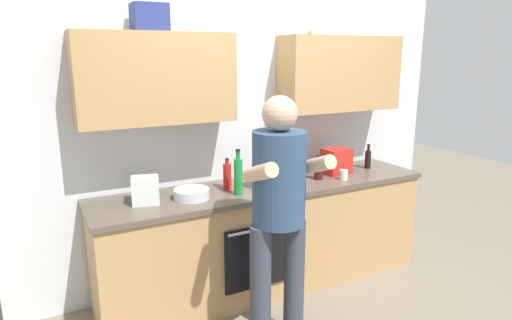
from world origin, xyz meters
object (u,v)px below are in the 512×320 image
Objects in this scene: bottle_syrup at (269,161)px; bottle_soy at (368,159)px; person_standing at (279,205)px; mixing_bowl at (192,194)px; grocery_bag_crisps at (336,161)px; bottle_juice at (296,171)px; grocery_bag_produce at (145,190)px; bottle_hotsauce at (227,176)px; bottle_wine at (319,169)px; bottle_soda at (238,175)px; cup_coffee at (344,175)px; potted_herb at (264,169)px.

bottle_soy is at bearing -9.81° from bottle_syrup.
mixing_bowl is at bearing 116.40° from person_standing.
bottle_syrup reaches higher than grocery_bag_crisps.
bottle_juice is 1.16m from grocery_bag_produce.
bottle_syrup is 0.62m from grocery_bag_crisps.
bottle_syrup is at bearing 18.01° from bottle_hotsauce.
bottle_wine is at bearing 23.34° from bottle_juice.
person_standing reaches higher than bottle_juice.
bottle_hotsauce is at bearing 94.31° from bottle_soda.
cup_coffee is (0.97, -0.05, -0.11)m from bottle_soda.
grocery_bag_produce is at bearing -170.17° from bottle_syrup.
bottle_soda is at bearing -167.39° from potted_herb.
bottle_juice is 0.25m from potted_herb.
bottle_juice is 0.40m from bottle_syrup.
potted_herb is 0.80m from grocery_bag_crisps.
grocery_bag_produce is (-1.13, -0.20, -0.04)m from bottle_syrup.
potted_herb is (0.26, -0.12, 0.05)m from bottle_hotsauce.
bottle_soy is at bearing 24.81° from cup_coffee.
bottle_juice reaches higher than potted_herb.
bottle_syrup reaches higher than mixing_bowl.
bottle_soy is at bearing 0.61° from grocery_bag_crisps.
mixing_bowl is 1.13× the size of grocery_bag_crisps.
bottle_juice is 4.04× the size of cup_coffee.
bottle_juice is (0.47, 0.55, 0.04)m from person_standing.
bottle_soy is (0.63, 0.10, 0.00)m from bottle_wine.
bottle_soy is 0.49m from cup_coffee.
bottle_soda reaches higher than grocery_bag_crisps.
bottle_soda is (-0.45, -0.33, 0.01)m from bottle_syrup.
bottle_soda is at bearing -11.89° from mixing_bowl.
cup_coffee is at bearing -155.19° from bottle_soy.
cup_coffee is 1.33m from mixing_bowl.
grocery_bag_produce is (-0.33, 0.06, 0.06)m from mixing_bowl.
mixing_bowl is 1.40× the size of grocery_bag_produce.
person_standing is 5.45× the size of bottle_syrup.
bottle_soy is 2.70× the size of cup_coffee.
bottle_soda reaches higher than cup_coffee.
bottle_hotsauce is 0.49m from bottle_syrup.
bottle_juice is 0.98× the size of bottle_soda.
grocery_bag_crisps is (1.06, -0.02, 0.01)m from bottle_hotsauce.
grocery_bag_crisps is at bearing 70.01° from cup_coffee.
bottle_soda is (-0.79, -0.07, 0.06)m from bottle_wine.
grocery_bag_produce is (-0.67, 0.13, -0.06)m from bottle_soda.
bottle_soy is 1.77m from mixing_bowl.
person_standing is 6.23× the size of potted_herb.
mixing_bowl is at bearing 168.11° from bottle_soda.
bottle_hotsauce reaches higher than bottle_wine.
cup_coffee is 1.66m from grocery_bag_produce.
bottle_juice is 0.62m from grocery_bag_crisps.
grocery_bag_produce is at bearing -179.22° from bottle_soy.
grocery_bag_produce is (-1.72, -0.02, -0.02)m from grocery_bag_crisps.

